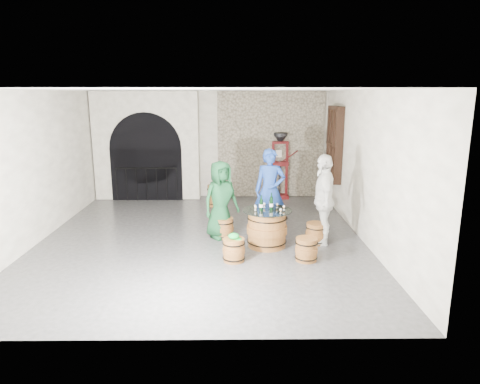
{
  "coord_description": "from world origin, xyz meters",
  "views": [
    {
      "loc": [
        0.74,
        -9.0,
        3.14
      ],
      "look_at": [
        0.83,
        -0.01,
        1.05
      ],
      "focal_mm": 32.0,
      "sensor_mm": 36.0,
      "label": 1
    }
  ],
  "objects_px": {
    "barrel_stool_far": "(269,221)",
    "wine_bottle_center": "(271,204)",
    "barrel_stool_left": "(224,228)",
    "person_white": "(323,200)",
    "corking_press": "(280,161)",
    "barrel_stool_right": "(316,233)",
    "side_barrel": "(215,196)",
    "person_blue": "(270,190)",
    "wine_bottle_left": "(261,204)",
    "barrel_stool_near_left": "(234,250)",
    "person_green": "(221,200)",
    "barrel_stool_near_right": "(306,249)",
    "barrel_table": "(267,228)",
    "wine_bottle_right": "(271,202)"
  },
  "relations": [
    {
      "from": "barrel_table",
      "to": "barrel_stool_right",
      "type": "height_order",
      "value": "barrel_table"
    },
    {
      "from": "wine_bottle_left",
      "to": "barrel_stool_left",
      "type": "bearing_deg",
      "value": 143.08
    },
    {
      "from": "corking_press",
      "to": "barrel_stool_far",
      "type": "bearing_deg",
      "value": -101.12
    },
    {
      "from": "corking_press",
      "to": "wine_bottle_left",
      "type": "bearing_deg",
      "value": -102.12
    },
    {
      "from": "corking_press",
      "to": "person_blue",
      "type": "bearing_deg",
      "value": -101.12
    },
    {
      "from": "barrel_table",
      "to": "wine_bottle_center",
      "type": "distance_m",
      "value": 0.53
    },
    {
      "from": "barrel_stool_right",
      "to": "wine_bottle_left",
      "type": "distance_m",
      "value": 1.38
    },
    {
      "from": "person_blue",
      "to": "wine_bottle_left",
      "type": "height_order",
      "value": "person_blue"
    },
    {
      "from": "barrel_table",
      "to": "barrel_stool_far",
      "type": "height_order",
      "value": "barrel_table"
    },
    {
      "from": "person_blue",
      "to": "side_barrel",
      "type": "height_order",
      "value": "person_blue"
    },
    {
      "from": "barrel_stool_left",
      "to": "corking_press",
      "type": "height_order",
      "value": "corking_press"
    },
    {
      "from": "barrel_table",
      "to": "person_green",
      "type": "relative_size",
      "value": 0.59
    },
    {
      "from": "wine_bottle_center",
      "to": "barrel_stool_near_left",
      "type": "bearing_deg",
      "value": -133.01
    },
    {
      "from": "barrel_table",
      "to": "barrel_stool_left",
      "type": "distance_m",
      "value": 1.08
    },
    {
      "from": "side_barrel",
      "to": "barrel_stool_far",
      "type": "bearing_deg",
      "value": -58.3
    },
    {
      "from": "person_green",
      "to": "wine_bottle_left",
      "type": "distance_m",
      "value": 1.06
    },
    {
      "from": "barrel_table",
      "to": "barrel_stool_far",
      "type": "xyz_separation_m",
      "value": [
        0.14,
        1.06,
        -0.17
      ]
    },
    {
      "from": "barrel_stool_far",
      "to": "wine_bottle_center",
      "type": "relative_size",
      "value": 1.39
    },
    {
      "from": "barrel_stool_right",
      "to": "wine_bottle_left",
      "type": "height_order",
      "value": "wine_bottle_left"
    },
    {
      "from": "barrel_table",
      "to": "wine_bottle_left",
      "type": "height_order",
      "value": "wine_bottle_left"
    },
    {
      "from": "wine_bottle_left",
      "to": "side_barrel",
      "type": "height_order",
      "value": "wine_bottle_left"
    },
    {
      "from": "person_green",
      "to": "barrel_table",
      "type": "bearing_deg",
      "value": -65.19
    },
    {
      "from": "barrel_stool_near_left",
      "to": "person_green",
      "type": "distance_m",
      "value": 1.57
    },
    {
      "from": "barrel_stool_right",
      "to": "person_blue",
      "type": "bearing_deg",
      "value": 135.02
    },
    {
      "from": "person_blue",
      "to": "wine_bottle_center",
      "type": "relative_size",
      "value": 5.89
    },
    {
      "from": "person_white",
      "to": "corking_press",
      "type": "relative_size",
      "value": 0.97
    },
    {
      "from": "barrel_stool_far",
      "to": "person_green",
      "type": "height_order",
      "value": "person_green"
    },
    {
      "from": "barrel_stool_near_right",
      "to": "person_blue",
      "type": "bearing_deg",
      "value": 106.71
    },
    {
      "from": "barrel_stool_near_right",
      "to": "wine_bottle_left",
      "type": "bearing_deg",
      "value": 137.04
    },
    {
      "from": "side_barrel",
      "to": "person_blue",
      "type": "bearing_deg",
      "value": -58.19
    },
    {
      "from": "corking_press",
      "to": "wine_bottle_center",
      "type": "bearing_deg",
      "value": -99.44
    },
    {
      "from": "barrel_stool_left",
      "to": "barrel_stool_near_right",
      "type": "xyz_separation_m",
      "value": [
        1.61,
        -1.36,
        0.0
      ]
    },
    {
      "from": "barrel_stool_right",
      "to": "wine_bottle_left",
      "type": "xyz_separation_m",
      "value": [
        -1.18,
        -0.18,
        0.69
      ]
    },
    {
      "from": "side_barrel",
      "to": "corking_press",
      "type": "relative_size",
      "value": 0.3
    },
    {
      "from": "barrel_stool_near_right",
      "to": "person_white",
      "type": "distance_m",
      "value": 1.32
    },
    {
      "from": "person_white",
      "to": "corking_press",
      "type": "xyz_separation_m",
      "value": [
        -0.51,
        4.04,
        0.19
      ]
    },
    {
      "from": "barrel_stool_right",
      "to": "wine_bottle_right",
      "type": "relative_size",
      "value": 1.39
    },
    {
      "from": "barrel_stool_left",
      "to": "barrel_stool_far",
      "type": "height_order",
      "value": "same"
    },
    {
      "from": "person_green",
      "to": "side_barrel",
      "type": "height_order",
      "value": "person_green"
    },
    {
      "from": "wine_bottle_left",
      "to": "barrel_stool_right",
      "type": "bearing_deg",
      "value": 8.79
    },
    {
      "from": "barrel_stool_near_left",
      "to": "side_barrel",
      "type": "height_order",
      "value": "side_barrel"
    },
    {
      "from": "barrel_stool_far",
      "to": "barrel_stool_right",
      "type": "xyz_separation_m",
      "value": [
        0.92,
        -0.91,
        0.0
      ]
    },
    {
      "from": "person_white",
      "to": "wine_bottle_left",
      "type": "xyz_separation_m",
      "value": [
        -1.32,
        -0.2,
        -0.04
      ]
    },
    {
      "from": "person_green",
      "to": "wine_bottle_right",
      "type": "xyz_separation_m",
      "value": [
        1.07,
        -0.42,
        0.06
      ]
    },
    {
      "from": "side_barrel",
      "to": "barrel_stool_left",
      "type": "bearing_deg",
      "value": -83.15
    },
    {
      "from": "barrel_stool_far",
      "to": "barrel_stool_near_left",
      "type": "xyz_separation_m",
      "value": [
        -0.83,
        -1.87,
        0.0
      ]
    },
    {
      "from": "person_white",
      "to": "side_barrel",
      "type": "distance_m",
      "value": 4.0
    },
    {
      "from": "wine_bottle_left",
      "to": "wine_bottle_center",
      "type": "xyz_separation_m",
      "value": [
        0.21,
        0.05,
        0.0
      ]
    },
    {
      "from": "side_barrel",
      "to": "barrel_stool_right",
      "type": "bearing_deg",
      "value": -53.82
    },
    {
      "from": "barrel_stool_far",
      "to": "person_white",
      "type": "bearing_deg",
      "value": -40.1
    }
  ]
}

